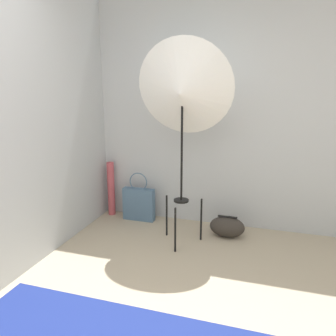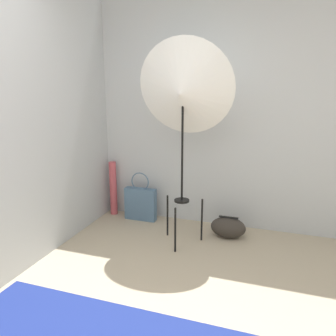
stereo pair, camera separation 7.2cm
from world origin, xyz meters
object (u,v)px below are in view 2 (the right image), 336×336
(photo_umbrella, at_px, (183,91))
(tote_bag, at_px, (141,203))
(duffel_bag, at_px, (228,227))
(paper_roll, at_px, (113,188))

(photo_umbrella, relative_size, tote_bag, 3.43)
(duffel_bag, bearing_deg, tote_bag, 171.61)
(tote_bag, distance_m, duffel_bag, 1.11)
(photo_umbrella, height_order, tote_bag, photo_umbrella)
(duffel_bag, relative_size, paper_roll, 0.55)
(photo_umbrella, distance_m, tote_bag, 1.55)
(photo_umbrella, height_order, paper_roll, photo_umbrella)
(photo_umbrella, xyz_separation_m, tote_bag, (-0.65, 0.43, -1.34))
(photo_umbrella, relative_size, duffel_bag, 5.44)
(paper_roll, bearing_deg, duffel_bag, -8.66)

